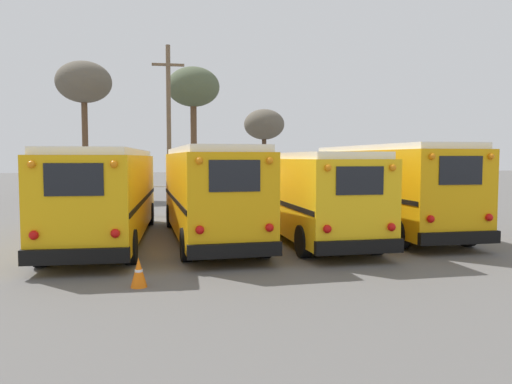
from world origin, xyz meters
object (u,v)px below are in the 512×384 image
object	(u,v)px
school_bus_3	(386,185)
bare_tree_0	(193,89)
bare_tree_2	(264,125)
traffic_cone	(139,272)
school_bus_2	(305,192)
school_bus_1	(209,190)
utility_pole	(169,123)
bare_tree_1	(84,84)
school_bus_0	(107,192)

from	to	relation	value
school_bus_3	bare_tree_0	xyz separation A→B (m)	(-6.36, 16.62, 5.67)
bare_tree_2	traffic_cone	size ratio (longest dim) A/B	10.21
school_bus_2	bare_tree_0	xyz separation A→B (m)	(-3.00, 17.39, 5.83)
bare_tree_0	school_bus_1	bearing A→B (deg)	-91.20
utility_pole	bare_tree_1	size ratio (longest dim) A/B	0.98
bare_tree_2	school_bus_2	bearing A→B (deg)	-97.25
school_bus_1	bare_tree_2	distance (m)	23.67
school_bus_0	utility_pole	size ratio (longest dim) A/B	1.16
school_bus_3	bare_tree_0	size ratio (longest dim) A/B	1.08
school_bus_1	school_bus_3	world-z (taller)	school_bus_3
school_bus_0	school_bus_1	size ratio (longest dim) A/B	1.09
utility_pole	school_bus_1	bearing A→B (deg)	-83.74
school_bus_3	bare_tree_2	distance (m)	22.10
bare_tree_1	traffic_cone	world-z (taller)	bare_tree_1
school_bus_1	school_bus_3	distance (m)	6.77
school_bus_1	school_bus_2	distance (m)	3.37
bare_tree_1	bare_tree_2	size ratio (longest dim) A/B	1.39
traffic_cone	bare_tree_0	bearing A→B (deg)	84.22
school_bus_0	bare_tree_0	distance (m)	18.33
school_bus_3	utility_pole	distance (m)	14.03
school_bus_0	school_bus_1	world-z (taller)	school_bus_1
school_bus_2	utility_pole	bearing A→B (deg)	111.44
utility_pole	bare_tree_1	bearing A→B (deg)	130.15
school_bus_1	school_bus_2	xyz separation A→B (m)	(3.36, -0.03, -0.09)
school_bus_2	bare_tree_1	world-z (taller)	bare_tree_1
school_bus_3	utility_pole	size ratio (longest dim) A/B	1.06
school_bus_1	bare_tree_1	bearing A→B (deg)	110.45
bare_tree_0	bare_tree_1	distance (m)	7.35
school_bus_3	utility_pole	bearing A→B (deg)	125.85
school_bus_1	bare_tree_1	distance (m)	20.64
bare_tree_2	school_bus_0	bearing A→B (deg)	-113.43
school_bus_2	bare_tree_2	world-z (taller)	bare_tree_2
school_bus_2	school_bus_0	bearing A→B (deg)	176.63
school_bus_0	school_bus_3	size ratio (longest dim) A/B	1.09
school_bus_1	utility_pole	xyz separation A→B (m)	(-1.30, 11.86, 3.04)
school_bus_0	traffic_cone	size ratio (longest dim) A/B	16.18
school_bus_0	traffic_cone	xyz separation A→B (m)	(1.37, -6.35, -1.34)
utility_pole	bare_tree_0	size ratio (longest dim) A/B	1.02
school_bus_0	traffic_cone	distance (m)	6.63
traffic_cone	school_bus_1	bearing A→B (deg)	71.51
school_bus_0	school_bus_3	xyz separation A→B (m)	(10.10, 0.37, 0.10)
school_bus_3	bare_tree_1	distance (m)	23.16
bare_tree_2	traffic_cone	distance (m)	30.11
bare_tree_1	school_bus_3	bearing A→B (deg)	-52.49
school_bus_0	school_bus_2	xyz separation A→B (m)	(6.73, -0.40, -0.06)
school_bus_2	bare_tree_1	bearing A→B (deg)	118.99
utility_pole	bare_tree_1	xyz separation A→B (m)	(-5.59, 6.63, 3.01)
school_bus_1	traffic_cone	size ratio (longest dim) A/B	14.83
school_bus_3	utility_pole	xyz separation A→B (m)	(-8.03, 11.11, 2.98)
school_bus_2	bare_tree_0	world-z (taller)	bare_tree_0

